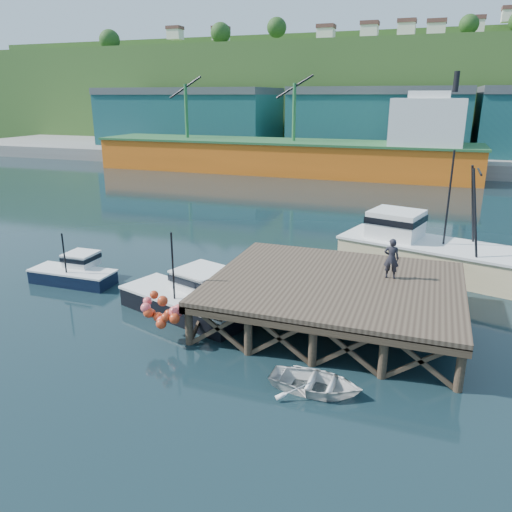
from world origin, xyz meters
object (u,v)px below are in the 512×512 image
at_px(boat_black, 189,297).
at_px(dockworker, 391,258).
at_px(dinghy, 316,383).
at_px(boat_navy, 75,272).
at_px(trawler, 429,249).

xyz_separation_m(boat_black, dockworker, (9.75, 2.80, 2.31)).
relative_size(boat_black, dinghy, 2.19).
bearing_deg(boat_black, dockworker, 34.11).
xyz_separation_m(boat_navy, dinghy, (16.39, -6.67, -0.29)).
distance_m(boat_navy, trawler, 21.97).
height_order(dinghy, dockworker, dockworker).
bearing_deg(boat_black, boat_navy, -172.90).
bearing_deg(dockworker, dinghy, 75.98).
relative_size(boat_navy, dinghy, 1.47).
xyz_separation_m(trawler, dockworker, (-1.78, -7.78, 1.55)).
bearing_deg(boat_navy, dockworker, 2.91).
relative_size(boat_black, trawler, 0.64).
distance_m(dinghy, dockworker, 8.51).
distance_m(boat_navy, dinghy, 17.70).
relative_size(boat_black, dockworker, 3.83).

